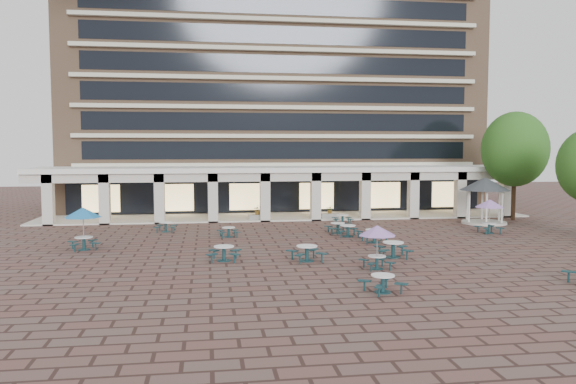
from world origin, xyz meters
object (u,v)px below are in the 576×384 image
at_px(picnic_table_0, 224,252).
at_px(planter_left, 258,214).
at_px(picnic_table_1, 383,282).
at_px(gazebo, 485,189).
at_px(picnic_table_2, 393,248).
at_px(planter_right, 330,214).

xyz_separation_m(picnic_table_0, planter_left, (3.27, 16.38, 0.06)).
relative_size(picnic_table_1, planter_left, 1.31).
distance_m(picnic_table_0, gazebo, 24.28).
xyz_separation_m(gazebo, planter_left, (-17.69, 4.33, -2.20)).
distance_m(picnic_table_1, picnic_table_2, 7.72).
xyz_separation_m(picnic_table_2, planter_right, (0.16, 16.73, -0.05)).
bearing_deg(gazebo, planter_right, 159.51).
distance_m(picnic_table_2, planter_left, 17.76).
xyz_separation_m(planter_left, planter_right, (6.11, 0.00, -0.08)).
bearing_deg(planter_right, gazebo, -20.49).
relative_size(gazebo, planter_left, 2.61).
xyz_separation_m(picnic_table_1, gazebo, (14.62, 19.57, 2.30)).
relative_size(picnic_table_0, picnic_table_1, 0.99).
height_order(picnic_table_1, picnic_table_2, picnic_table_2).
distance_m(gazebo, planter_left, 18.34).
relative_size(picnic_table_2, planter_left, 1.41).
bearing_deg(planter_left, picnic_table_0, -101.28).
xyz_separation_m(picnic_table_2, planter_left, (-5.95, 16.73, 0.03)).
bearing_deg(picnic_table_1, planter_left, 80.96).
relative_size(picnic_table_0, gazebo, 0.50).
height_order(picnic_table_0, picnic_table_2, picnic_table_2).
bearing_deg(picnic_table_1, gazebo, 36.88).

